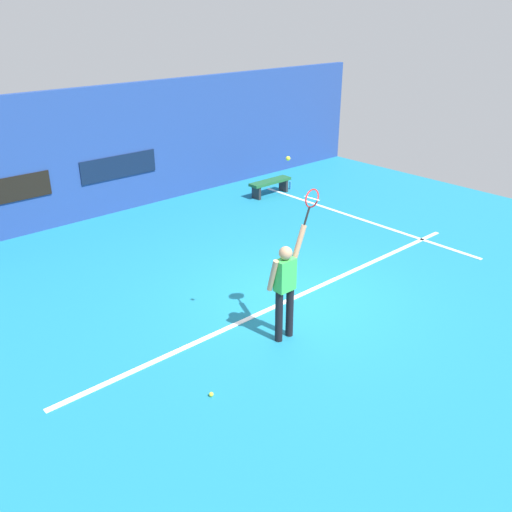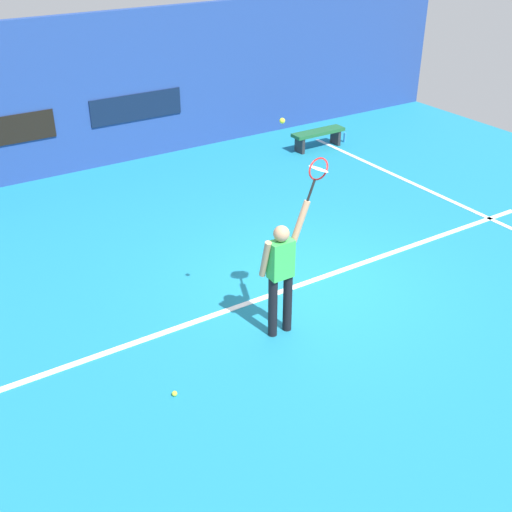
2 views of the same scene
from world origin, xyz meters
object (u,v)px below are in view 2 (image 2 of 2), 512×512
at_px(court_bench, 318,135).
at_px(spare_ball, 175,394).
at_px(water_bottle, 345,137).
at_px(tennis_racket, 318,171).
at_px(tennis_player, 281,271).
at_px(tennis_ball, 282,121).

relative_size(court_bench, spare_ball, 20.59).
bearing_deg(water_bottle, tennis_racket, -133.01).
relative_size(water_bottle, spare_ball, 3.53).
bearing_deg(court_bench, spare_ball, -138.29).
xyz_separation_m(tennis_player, tennis_ball, (-0.09, -0.09, 2.13)).
height_order(tennis_player, court_bench, tennis_player).
xyz_separation_m(tennis_racket, court_bench, (4.59, 5.84, -2.00)).
height_order(tennis_player, spare_ball, tennis_player).
bearing_deg(court_bench, tennis_racket, -128.18).
distance_m(tennis_player, spare_ball, 2.16).
relative_size(tennis_player, water_bottle, 8.20).
distance_m(tennis_racket, water_bottle, 8.29).
xyz_separation_m(tennis_racket, tennis_ball, (-0.64, -0.09, 0.81)).
distance_m(tennis_ball, spare_ball, 3.60).
bearing_deg(water_bottle, tennis_player, -135.77).
bearing_deg(spare_ball, tennis_racket, 9.68).
bearing_deg(tennis_player, tennis_racket, -0.44).
xyz_separation_m(tennis_player, spare_ball, (-1.88, -0.42, -0.98)).
height_order(tennis_ball, water_bottle, tennis_ball).
relative_size(tennis_player, court_bench, 1.41).
bearing_deg(tennis_racket, tennis_ball, -172.18).
distance_m(tennis_player, tennis_racket, 1.43).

